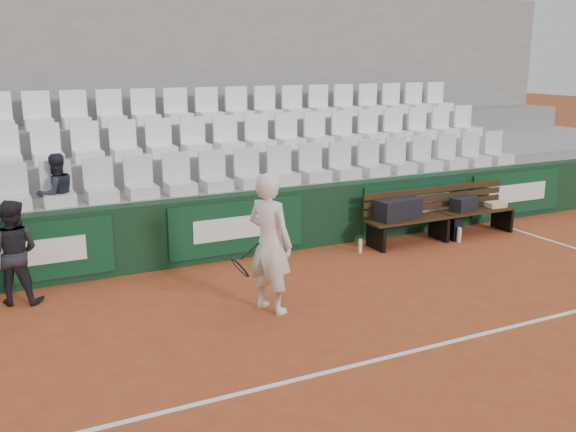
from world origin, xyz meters
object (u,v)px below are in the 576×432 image
object	(u,v)px
sports_bag_left	(398,209)
tennis_player	(270,243)
bench_right	(475,221)
water_bottle_near	(360,246)
sports_bag_right	(464,204)
bench_left	(408,231)
spectator_c	(54,164)
sports_bag_ground	(450,224)
ball_kid	(13,252)
water_bottle_far	(459,235)

from	to	relation	value
sports_bag_left	tennis_player	size ratio (longest dim) A/B	0.45
bench_right	water_bottle_near	distance (m)	2.45
sports_bag_right	tennis_player	distance (m)	4.82
bench_left	spectator_c	distance (m)	5.69
sports_bag_ground	tennis_player	size ratio (longest dim) A/B	0.26
ball_kid	bench_right	bearing A→B (deg)	-157.96
bench_right	water_bottle_far	size ratio (longest dim) A/B	5.81
bench_right	tennis_player	distance (m)	5.07
water_bottle_near	water_bottle_far	world-z (taller)	water_bottle_far
sports_bag_ground	spectator_c	world-z (taller)	spectator_c
bench_right	water_bottle_near	bearing A→B (deg)	-178.72
bench_right	bench_left	bearing A→B (deg)	-179.64
sports_bag_left	spectator_c	size ratio (longest dim) A/B	0.66
sports_bag_right	water_bottle_near	bearing A→B (deg)	-177.78
water_bottle_far	tennis_player	world-z (taller)	tennis_player
bench_right	sports_bag_right	size ratio (longest dim) A/B	2.99
sports_bag_right	water_bottle_far	bearing A→B (deg)	-137.92
bench_left	spectator_c	bearing A→B (deg)	167.75
tennis_player	water_bottle_far	bearing A→B (deg)	17.46
sports_bag_left	spectator_c	bearing A→B (deg)	167.82
sports_bag_left	water_bottle_far	bearing A→B (deg)	-17.65
sports_bag_left	tennis_player	xyz separation A→B (m)	(-3.11, -1.64, 0.26)
sports_bag_left	water_bottle_far	size ratio (longest dim) A/B	3.04
bench_right	sports_bag_left	size ratio (longest dim) A/B	1.91
spectator_c	ball_kid	bearing A→B (deg)	37.89
sports_bag_right	water_bottle_near	world-z (taller)	sports_bag_right
bench_right	spectator_c	xyz separation A→B (m)	(-6.86, 1.16, 1.37)
ball_kid	spectator_c	distance (m)	1.59
sports_bag_ground	water_bottle_near	size ratio (longest dim) A/B	2.03
bench_left	bench_right	distance (m)	1.46
bench_right	water_bottle_far	world-z (taller)	bench_right
spectator_c	water_bottle_near	bearing A→B (deg)	145.40
bench_right	ball_kid	xyz separation A→B (m)	(-7.56, 0.08, 0.45)
water_bottle_near	sports_bag_ground	bearing A→B (deg)	10.23
bench_left	sports_bag_ground	bearing A→B (deg)	16.25
water_bottle_far	sports_bag_right	bearing A→B (deg)	42.08
bench_left	spectator_c	xyz separation A→B (m)	(-5.40, 1.17, 1.37)
sports_bag_ground	water_bottle_far	xyz separation A→B (m)	(-0.33, -0.63, -0.01)
sports_bag_right	water_bottle_far	size ratio (longest dim) A/B	1.95
bench_right	tennis_player	world-z (taller)	tennis_player
tennis_player	water_bottle_near	bearing A→B (deg)	33.72
bench_left	tennis_player	distance (m)	3.72
ball_kid	spectator_c	xyz separation A→B (m)	(0.70, 1.09, 0.92)
water_bottle_near	ball_kid	bearing A→B (deg)	178.53
sports_bag_ground	sports_bag_left	bearing A→B (deg)	-167.77
ball_kid	sports_bag_right	bearing A→B (deg)	-157.74
bench_left	ball_kid	world-z (taller)	ball_kid
bench_left	water_bottle_far	bearing A→B (deg)	-18.42
ball_kid	water_bottle_near	bearing A→B (deg)	-158.85
bench_left	bench_right	size ratio (longest dim) A/B	1.00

